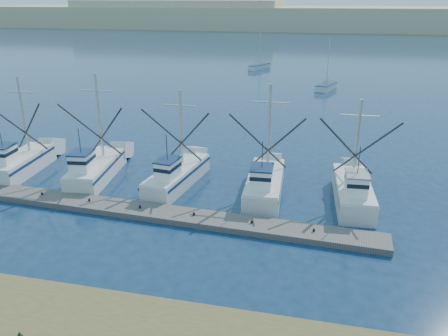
{
  "coord_description": "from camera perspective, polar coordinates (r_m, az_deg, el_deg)",
  "views": [
    {
      "loc": [
        3.35,
        -19.95,
        14.13
      ],
      "look_at": [
        -3.01,
        8.0,
        2.92
      ],
      "focal_mm": 35.0,
      "sensor_mm": 36.0,
      "label": 1
    }
  ],
  "objects": [
    {
      "name": "trawler_fleet",
      "position": [
        34.77,
        -6.08,
        -1.07
      ],
      "size": [
        30.4,
        8.38,
        8.53
      ],
      "color": "silver",
      "rests_on": "ground"
    },
    {
      "name": "ground",
      "position": [
        24.68,
        2.78,
        -13.61
      ],
      "size": [
        500.0,
        500.0,
        0.0
      ],
      "primitive_type": "plane",
      "color": "#0D263D",
      "rests_on": "ground"
    },
    {
      "name": "sailboat_near",
      "position": [
        74.85,
        13.19,
        10.31
      ],
      "size": [
        3.51,
        5.64,
        8.1
      ],
      "rotation": [
        0.0,
        0.0,
        -0.34
      ],
      "color": "silver",
      "rests_on": "ground"
    },
    {
      "name": "dune_ridge",
      "position": [
        230.16,
        12.64,
        18.6
      ],
      "size": [
        360.0,
        60.0,
        10.0
      ],
      "primitive_type": "cube",
      "color": "tan",
      "rests_on": "ground"
    },
    {
      "name": "sailboat_far",
      "position": [
        95.37,
        4.64,
        13.06
      ],
      "size": [
        4.08,
        6.34,
        8.1
      ],
      "rotation": [
        0.0,
        0.0,
        -0.43
      ],
      "color": "silver",
      "rests_on": "ground"
    },
    {
      "name": "floating_dock",
      "position": [
        30.87,
        -9.22,
        -5.75
      ],
      "size": [
        31.42,
        3.74,
        0.42
      ],
      "primitive_type": "cube",
      "rotation": [
        0.0,
        0.0,
        -0.05
      ],
      "color": "#5D5753",
      "rests_on": "ground"
    }
  ]
}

